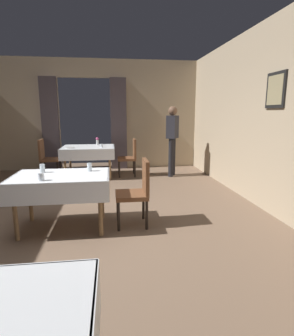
{
  "coord_description": "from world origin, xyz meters",
  "views": [
    {
      "loc": [
        0.69,
        -3.67,
        1.56
      ],
      "look_at": [
        1.22,
        0.29,
        0.75
      ],
      "focal_mm": 29.14,
      "sensor_mm": 36.0,
      "label": 1
    }
  ],
  "objects": [
    {
      "name": "wall_right",
      "position": [
        3.2,
        -0.0,
        1.5
      ],
      "size": [
        0.16,
        8.4,
        3.0
      ],
      "color": "tan",
      "rests_on": "ground"
    },
    {
      "name": "glass_mid_c",
      "position": [
        0.38,
        0.17,
        0.81
      ],
      "size": [
        0.07,
        0.07,
        0.12
      ],
      "primitive_type": "cylinder",
      "color": "silver",
      "rests_on": "dining_table_mid"
    },
    {
      "name": "dining_table_mid",
      "position": [
        0.02,
        -0.02,
        0.65
      ],
      "size": [
        1.27,
        0.88,
        0.75
      ],
      "color": "olive",
      "rests_on": "ground"
    },
    {
      "name": "flower_vase_far",
      "position": [
        0.34,
        3.42,
        0.86
      ],
      "size": [
        0.07,
        0.07,
        0.2
      ],
      "color": "silver",
      "rests_on": "dining_table_far"
    },
    {
      "name": "glass_far_b",
      "position": [
        0.47,
        2.94,
        0.79
      ],
      "size": [
        0.07,
        0.07,
        0.08
      ],
      "primitive_type": "cylinder",
      "color": "silver",
      "rests_on": "dining_table_far"
    },
    {
      "name": "ground",
      "position": [
        0.0,
        0.0,
        0.0
      ],
      "size": [
        10.08,
        10.08,
        0.0
      ],
      "primitive_type": "plane",
      "color": "#7A604C"
    },
    {
      "name": "chair_far_right",
      "position": [
        1.15,
        3.06,
        0.52
      ],
      "size": [
        0.44,
        0.44,
        0.93
      ],
      "color": "black",
      "rests_on": "ground"
    },
    {
      "name": "chair_far_left",
      "position": [
        -0.88,
        3.2,
        0.52
      ],
      "size": [
        0.44,
        0.44,
        0.93
      ],
      "color": "black",
      "rests_on": "ground"
    },
    {
      "name": "person_waiter_by_doorway",
      "position": [
        2.2,
        2.91,
        1.02
      ],
      "size": [
        0.37,
        0.42,
        1.72
      ],
      "color": "black",
      "rests_on": "ground"
    },
    {
      "name": "glass_mid_b",
      "position": [
        -0.26,
        0.17,
        0.81
      ],
      "size": [
        0.07,
        0.07,
        0.12
      ],
      "primitive_type": "cylinder",
      "color": "silver",
      "rests_on": "dining_table_mid"
    },
    {
      "name": "plate_far_c",
      "position": [
        -0.27,
        2.9,
        0.76
      ],
      "size": [
        0.23,
        0.23,
        0.01
      ],
      "primitive_type": "cylinder",
      "color": "white",
      "rests_on": "dining_table_far"
    },
    {
      "name": "dining_table_far",
      "position": [
        0.14,
        3.11,
        0.66
      ],
      "size": [
        1.26,
        1.06,
        0.75
      ],
      "color": "olive",
      "rests_on": "ground"
    },
    {
      "name": "wall_back",
      "position": [
        0.0,
        4.18,
        1.51
      ],
      "size": [
        6.4,
        0.27,
        3.0
      ],
      "color": "tan",
      "rests_on": "ground"
    },
    {
      "name": "glass_mid_a",
      "position": [
        -0.16,
        -0.31,
        0.8
      ],
      "size": [
        0.07,
        0.07,
        0.09
      ],
      "primitive_type": "cylinder",
      "color": "silver",
      "rests_on": "dining_table_mid"
    },
    {
      "name": "chair_mid_right",
      "position": [
        1.04,
        -0.03,
        0.52
      ],
      "size": [
        0.44,
        0.44,
        0.93
      ],
      "color": "black",
      "rests_on": "ground"
    }
  ]
}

